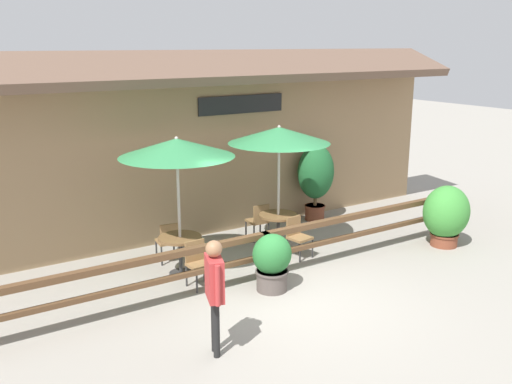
% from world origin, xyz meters
% --- Properties ---
extents(ground_plane, '(60.00, 60.00, 0.00)m').
position_xyz_m(ground_plane, '(0.00, 0.00, 0.00)').
color(ground_plane, gray).
extents(building_facade, '(14.28, 1.49, 4.23)m').
position_xyz_m(building_facade, '(0.00, 4.10, 2.16)').
color(building_facade, '#997A56').
rests_on(building_facade, ground).
extents(patio_railing, '(10.40, 0.14, 0.95)m').
position_xyz_m(patio_railing, '(0.00, 1.05, 0.70)').
color(patio_railing, brown).
rests_on(patio_railing, ground).
extents(patio_umbrella_near, '(2.16, 2.16, 2.71)m').
position_xyz_m(patio_umbrella_near, '(-1.22, 2.17, 2.50)').
color(patio_umbrella_near, '#B7B2A8').
rests_on(patio_umbrella_near, ground).
extents(dining_table_near, '(0.84, 0.84, 0.77)m').
position_xyz_m(dining_table_near, '(-1.22, 2.17, 0.61)').
color(dining_table_near, brown).
rests_on(dining_table_near, ground).
extents(chair_near_streetside, '(0.44, 0.44, 0.86)m').
position_xyz_m(chair_near_streetside, '(-1.19, 1.47, 0.48)').
color(chair_near_streetside, olive).
rests_on(chair_near_streetside, ground).
extents(chair_near_wallside, '(0.47, 0.47, 0.86)m').
position_xyz_m(chair_near_wallside, '(-1.16, 2.87, 0.48)').
color(chair_near_wallside, olive).
rests_on(chair_near_wallside, ground).
extents(patio_umbrella_middle, '(2.16, 2.16, 2.71)m').
position_xyz_m(patio_umbrella_middle, '(1.22, 2.36, 2.50)').
color(patio_umbrella_middle, '#B7B2A8').
rests_on(patio_umbrella_middle, ground).
extents(dining_table_middle, '(0.84, 0.84, 0.77)m').
position_xyz_m(dining_table_middle, '(1.22, 2.36, 0.61)').
color(dining_table_middle, brown).
rests_on(dining_table_middle, ground).
extents(chair_middle_streetside, '(0.48, 0.48, 0.86)m').
position_xyz_m(chair_middle_streetside, '(1.25, 1.69, 0.48)').
color(chair_middle_streetside, olive).
rests_on(chair_middle_streetside, ground).
extents(chair_middle_wallside, '(0.44, 0.44, 0.86)m').
position_xyz_m(chair_middle_wallside, '(1.14, 3.03, 0.48)').
color(chair_middle_wallside, olive).
rests_on(chair_middle_wallside, ground).
extents(potted_plant_broad_leaf, '(1.06, 0.96, 1.37)m').
position_xyz_m(potted_plant_broad_leaf, '(4.41, 0.49, 0.73)').
color(potted_plant_broad_leaf, brown).
rests_on(potted_plant_broad_leaf, ground).
extents(potted_plant_small_flowering, '(0.73, 0.66, 1.07)m').
position_xyz_m(potted_plant_small_flowering, '(-0.15, 0.59, 0.56)').
color(potted_plant_small_flowering, '#564C47').
rests_on(potted_plant_small_flowering, ground).
extents(potted_plant_entrance_palm, '(0.95, 0.85, 1.94)m').
position_xyz_m(potted_plant_entrance_palm, '(3.18, 3.55, 1.16)').
color(potted_plant_entrance_palm, brown).
rests_on(potted_plant_entrance_palm, ground).
extents(pedestrian, '(0.36, 0.58, 1.74)m').
position_xyz_m(pedestrian, '(-2.08, -0.80, 1.12)').
color(pedestrian, black).
rests_on(pedestrian, ground).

